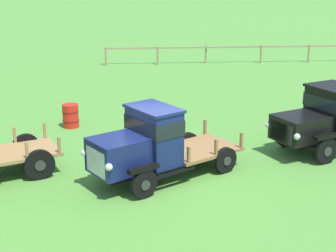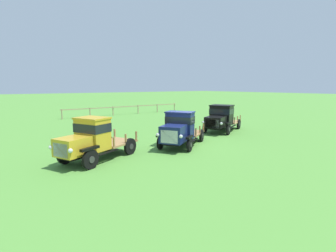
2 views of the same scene
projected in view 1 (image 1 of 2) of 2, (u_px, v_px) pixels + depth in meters
ground_plane at (161, 180)px, 14.99m from camera, size 240.00×240.00×0.00m
paddock_fence at (234, 50)px, 32.55m from camera, size 16.39×0.48×1.14m
vintage_truck_second_in_line at (149, 144)px, 14.63m from camera, size 4.88×3.93×2.18m
vintage_truck_midrow_center at (329, 117)px, 17.07m from camera, size 5.27×3.60×2.17m
oil_drum_beside_row at (71, 116)px, 19.73m from camera, size 0.64×0.64×0.91m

